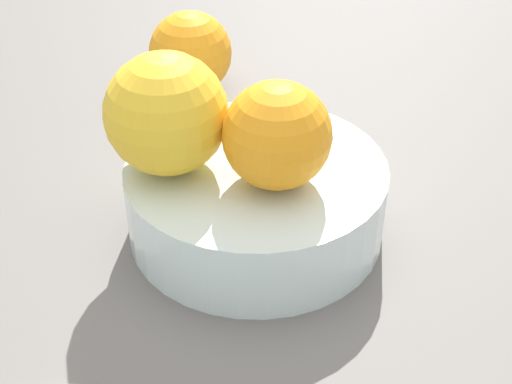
% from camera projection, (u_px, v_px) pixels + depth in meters
% --- Properties ---
extents(ground_plane, '(1.10, 1.10, 0.02)m').
position_uv_depth(ground_plane, '(256.00, 239.00, 0.52)').
color(ground_plane, '#66605B').
extents(fruit_bowl, '(0.18, 0.18, 0.05)m').
position_uv_depth(fruit_bowl, '(256.00, 200.00, 0.50)').
color(fruit_bowl, silver).
rests_on(fruit_bowl, ground_plane).
extents(orange_in_bowl_0, '(0.07, 0.07, 0.07)m').
position_uv_depth(orange_in_bowl_0, '(282.00, 133.00, 0.45)').
color(orange_in_bowl_0, orange).
rests_on(orange_in_bowl_0, fruit_bowl).
extents(orange_in_bowl_1, '(0.08, 0.08, 0.08)m').
position_uv_depth(orange_in_bowl_1, '(166.00, 114.00, 0.46)').
color(orange_in_bowl_1, yellow).
rests_on(orange_in_bowl_1, fruit_bowl).
extents(orange_loose_0, '(0.08, 0.08, 0.08)m').
position_uv_depth(orange_loose_0, '(190.00, 53.00, 0.65)').
color(orange_loose_0, orange).
rests_on(orange_loose_0, ground_plane).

